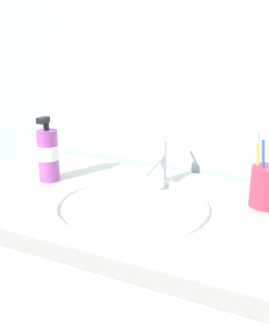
# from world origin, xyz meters

# --- Properties ---
(tiled_wall_back) EXTENTS (2.20, 0.04, 2.40)m
(tiled_wall_back) POSITION_xyz_m (0.00, 0.31, 1.20)
(tiled_wall_back) COLOR silver
(tiled_wall_back) RESTS_ON ground
(sink_basin) EXTENTS (0.39, 0.39, 0.10)m
(sink_basin) POSITION_xyz_m (0.01, -0.04, 0.84)
(sink_basin) COLOR white
(sink_basin) RESTS_ON vanity_counter
(faucet) EXTENTS (0.02, 0.16, 0.13)m
(faucet) POSITION_xyz_m (0.01, 0.14, 0.93)
(faucet) COLOR silver
(faucet) RESTS_ON sink_basin
(toothbrush_cup) EXTENTS (0.08, 0.08, 0.10)m
(toothbrush_cup) POSITION_xyz_m (0.31, 0.12, 0.92)
(toothbrush_cup) COLOR #D8334C
(toothbrush_cup) RESTS_ON vanity_counter
(toothbrush_yellow) EXTENTS (0.04, 0.02, 0.17)m
(toothbrush_yellow) POSITION_xyz_m (0.28, 0.12, 0.97)
(toothbrush_yellow) COLOR yellow
(toothbrush_yellow) RESTS_ON toothbrush_cup
(toothbrush_blue) EXTENTS (0.03, 0.02, 0.19)m
(toothbrush_blue) POSITION_xyz_m (0.29, 0.10, 0.98)
(toothbrush_blue) COLOR blue
(toothbrush_blue) RESTS_ON toothbrush_cup
(soap_dispenser) EXTENTS (0.06, 0.06, 0.18)m
(soap_dispenser) POSITION_xyz_m (-0.28, 0.03, 0.95)
(soap_dispenser) COLOR #B24CA5
(soap_dispenser) RESTS_ON vanity_counter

